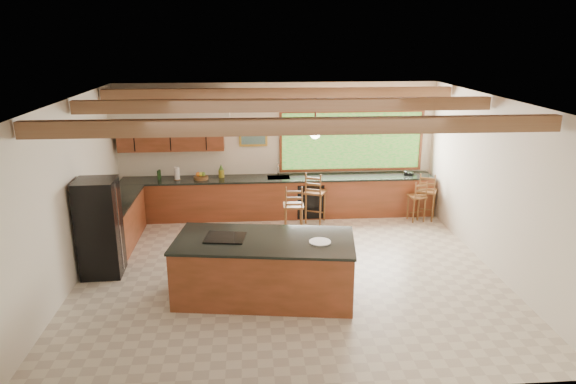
{
  "coord_description": "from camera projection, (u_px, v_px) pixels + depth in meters",
  "views": [
    {
      "loc": [
        -0.64,
        -8.22,
        4.01
      ],
      "look_at": [
        0.05,
        0.8,
        1.22
      ],
      "focal_mm": 32.0,
      "sensor_mm": 36.0,
      "label": 1
    }
  ],
  "objects": [
    {
      "name": "ground",
      "position": [
        289.0,
        271.0,
        9.06
      ],
      "size": [
        7.2,
        7.2,
        0.0
      ],
      "primitive_type": "plane",
      "color": "beige",
      "rests_on": "ground"
    },
    {
      "name": "bar_stool_a",
      "position": [
        294.0,
        207.0,
        10.35
      ],
      "size": [
        0.42,
        0.42,
        1.13
      ],
      "rotation": [
        0.0,
        0.0,
        -0.03
      ],
      "color": "brown",
      "rests_on": "ground"
    },
    {
      "name": "room_shell",
      "position": [
        276.0,
        141.0,
        9.02
      ],
      "size": [
        7.27,
        6.54,
        3.02
      ],
      "color": "silver",
      "rests_on": "ground"
    },
    {
      "name": "counter_run",
      "position": [
        243.0,
        203.0,
        11.27
      ],
      "size": [
        7.12,
        3.1,
        1.23
      ],
      "color": "brown",
      "rests_on": "ground"
    },
    {
      "name": "bar_stool_b",
      "position": [
        316.0,
        193.0,
        11.19
      ],
      "size": [
        0.55,
        0.55,
        1.16
      ],
      "rotation": [
        0.0,
        0.0,
        -0.42
      ],
      "color": "brown",
      "rests_on": "ground"
    },
    {
      "name": "bar_stool_d",
      "position": [
        428.0,
        192.0,
        11.39
      ],
      "size": [
        0.52,
        0.52,
        1.1
      ],
      "rotation": [
        0.0,
        0.0,
        -0.42
      ],
      "color": "brown",
      "rests_on": "ground"
    },
    {
      "name": "island",
      "position": [
        265.0,
        267.0,
        8.09
      ],
      "size": [
        2.94,
        1.69,
        0.99
      ],
      "rotation": [
        0.0,
        0.0,
        -0.14
      ],
      "color": "brown",
      "rests_on": "ground"
    },
    {
      "name": "refrigerator",
      "position": [
        100.0,
        228.0,
        8.73
      ],
      "size": [
        0.69,
        0.67,
        1.7
      ],
      "rotation": [
        0.0,
        0.0,
        0.04
      ],
      "color": "black",
      "rests_on": "ground"
    },
    {
      "name": "bar_stool_c",
      "position": [
        418.0,
        197.0,
        11.32
      ],
      "size": [
        0.4,
        0.4,
        0.95
      ],
      "rotation": [
        0.0,
        0.0,
        0.19
      ],
      "color": "brown",
      "rests_on": "ground"
    }
  ]
}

